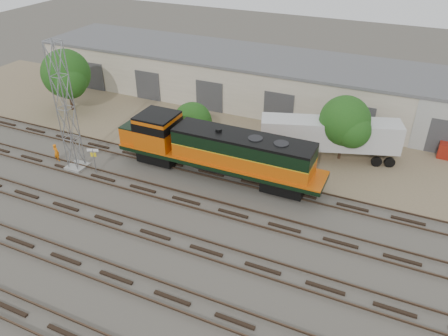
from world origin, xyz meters
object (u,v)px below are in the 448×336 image
at_px(worker, 56,152).
at_px(semi_trailer, 333,135).
at_px(locomotive, 215,149).
at_px(signal_tower, 66,111).

height_order(worker, semi_trailer, semi_trailer).
bearing_deg(worker, semi_trailer, -149.24).
height_order(locomotive, signal_tower, signal_tower).
bearing_deg(locomotive, signal_tower, -161.40).
distance_m(signal_tower, worker, 5.17).
relative_size(locomotive, worker, 10.80).
xyz_separation_m(locomotive, worker, (-14.04, -3.71, -1.64)).
bearing_deg(semi_trailer, locomotive, -158.27).
bearing_deg(semi_trailer, signal_tower, -169.63).
relative_size(signal_tower, semi_trailer, 0.90).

